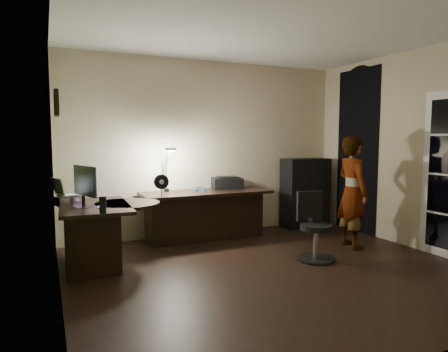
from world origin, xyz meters
name	(u,v)px	position (x,y,z in m)	size (l,w,h in m)	color
floor	(273,271)	(0.00, 0.00, -0.01)	(4.50, 4.00, 0.01)	black
ceiling	(276,27)	(0.00, 0.00, 2.71)	(4.50, 4.00, 0.01)	silver
wall_back	(208,148)	(0.00, 2.00, 1.35)	(4.50, 0.01, 2.70)	#C5B591
wall_front	(435,162)	(0.00, -2.00, 1.35)	(4.50, 0.01, 2.70)	#C5B591
wall_left	(56,156)	(-2.25, 0.00, 1.35)	(0.01, 4.00, 2.70)	#C5B591
wall_right	(419,150)	(2.25, 0.00, 1.35)	(0.01, 4.00, 2.70)	#C5B591
green_wall_overlay	(57,156)	(-2.24, 0.00, 1.35)	(0.00, 4.00, 2.70)	#516531
arched_doorway	(357,151)	(2.24, 1.15, 1.30)	(0.01, 0.90, 2.60)	black
framed_picture	(56,103)	(-2.22, 0.45, 1.85)	(0.04, 0.30, 0.25)	black
desk_left	(95,235)	(-1.83, 1.04, 0.36)	(0.77, 1.26, 0.73)	black
desk_right	(206,215)	(-0.18, 1.63, 0.36)	(1.93, 0.67, 0.72)	black
cabinet	(305,193)	(1.67, 1.74, 0.58)	(0.78, 0.39, 1.16)	black
laptop_stand	(68,201)	(-2.11, 1.19, 0.77)	(0.26, 0.22, 0.11)	silver
laptop	(71,187)	(-2.07, 1.19, 0.94)	(0.31, 0.29, 0.22)	silver
monitor	(83,193)	(-1.96, 0.92, 0.89)	(0.11, 0.53, 0.35)	black
mouse	(100,207)	(-1.80, 0.79, 0.73)	(0.06, 0.09, 0.03)	silver
phone	(94,209)	(-1.86, 0.77, 0.72)	(0.07, 0.14, 0.01)	black
pen	(93,208)	(-1.87, 0.87, 0.72)	(0.01, 0.13, 0.01)	black
speaker	(103,205)	(-1.81, 0.46, 0.81)	(0.07, 0.07, 0.19)	black
notepad	(99,207)	(-1.79, 0.92, 0.72)	(0.14, 0.19, 0.01)	silver
desk_fan	(161,186)	(-0.92, 1.43, 0.87)	(0.20, 0.11, 0.31)	black
headphones	(200,189)	(-0.25, 1.71, 0.75)	(0.17, 0.07, 0.08)	#0D5991
printer	(227,183)	(0.24, 1.80, 0.81)	(0.45, 0.35, 0.20)	black
desk_lamp	(166,169)	(-0.73, 1.83, 1.06)	(0.17, 0.32, 0.71)	black
office_chair	(316,227)	(0.68, 0.11, 0.42)	(0.47, 0.47, 0.84)	black
person	(352,192)	(1.51, 0.41, 0.77)	(0.55, 0.37, 1.54)	#D8A88C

